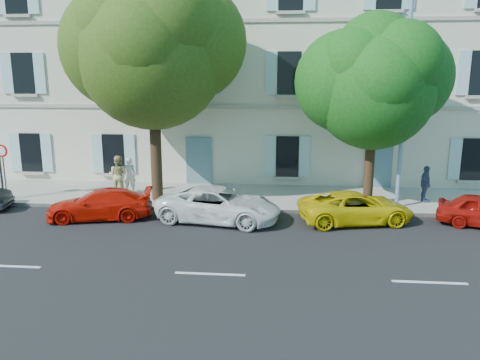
# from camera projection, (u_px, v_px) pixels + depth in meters

# --- Properties ---
(ground) EXTENTS (90.00, 90.00, 0.00)m
(ground) POSITION_uv_depth(u_px,v_px,m) (227.00, 229.00, 17.06)
(ground) COLOR black
(sidewalk) EXTENTS (36.00, 4.50, 0.15)m
(sidewalk) POSITION_uv_depth(u_px,v_px,m) (239.00, 197.00, 21.36)
(sidewalk) COLOR #A09E96
(sidewalk) RESTS_ON ground
(kerb) EXTENTS (36.00, 0.16, 0.16)m
(kerb) POSITION_uv_depth(u_px,v_px,m) (234.00, 210.00, 19.25)
(kerb) COLOR #9E998E
(kerb) RESTS_ON ground
(building) EXTENTS (28.00, 7.00, 12.00)m
(building) POSITION_uv_depth(u_px,v_px,m) (248.00, 66.00, 25.67)
(building) COLOR beige
(building) RESTS_ON ground
(car_red_coupe) EXTENTS (4.25, 2.40, 1.16)m
(car_red_coupe) POSITION_uv_depth(u_px,v_px,m) (100.00, 204.00, 18.18)
(car_red_coupe) COLOR red
(car_red_coupe) RESTS_ON ground
(car_white_coupe) EXTENTS (5.01, 2.94, 1.31)m
(car_white_coupe) POSITION_uv_depth(u_px,v_px,m) (219.00, 205.00, 17.85)
(car_white_coupe) COLOR white
(car_white_coupe) RESTS_ON ground
(car_yellow_supercar) EXTENTS (4.60, 2.85, 1.19)m
(car_yellow_supercar) POSITION_uv_depth(u_px,v_px,m) (356.00, 207.00, 17.71)
(car_yellow_supercar) COLOR #D8BF09
(car_yellow_supercar) RESTS_ON ground
(tree_left) EXTENTS (6.15, 6.15, 9.53)m
(tree_left) POSITION_uv_depth(u_px,v_px,m) (152.00, 56.00, 19.30)
(tree_left) COLOR #3A2819
(tree_left) RESTS_ON sidewalk
(tree_right) EXTENTS (4.87, 4.87, 7.50)m
(tree_right) POSITION_uv_depth(u_px,v_px,m) (374.00, 89.00, 18.57)
(tree_right) COLOR #3A2819
(tree_right) RESTS_ON sidewalk
(road_sign) EXTENTS (0.56, 0.10, 2.41)m
(road_sign) POSITION_uv_depth(u_px,v_px,m) (3.00, 160.00, 20.43)
(road_sign) COLOR #383A3D
(road_sign) RESTS_ON sidewalk
(street_lamp) EXTENTS (0.38, 1.83, 8.54)m
(street_lamp) POSITION_uv_depth(u_px,v_px,m) (406.00, 88.00, 18.14)
(street_lamp) COLOR #7293BF
(street_lamp) RESTS_ON sidewalk
(pedestrian_a) EXTENTS (0.70, 0.58, 1.66)m
(pedestrian_a) POSITION_uv_depth(u_px,v_px,m) (129.00, 175.00, 21.62)
(pedestrian_a) COLOR silver
(pedestrian_a) RESTS_ON sidewalk
(pedestrian_b) EXTENTS (0.93, 0.75, 1.80)m
(pedestrian_b) POSITION_uv_depth(u_px,v_px,m) (118.00, 175.00, 21.31)
(pedestrian_b) COLOR tan
(pedestrian_b) RESTS_ON sidewalk
(pedestrian_c) EXTENTS (0.45, 0.95, 1.58)m
(pedestrian_c) POSITION_uv_depth(u_px,v_px,m) (425.00, 184.00, 20.03)
(pedestrian_c) COLOR #44507D
(pedestrian_c) RESTS_ON sidewalk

